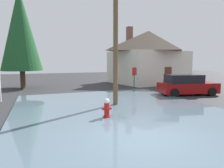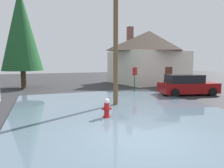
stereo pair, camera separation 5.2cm
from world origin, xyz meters
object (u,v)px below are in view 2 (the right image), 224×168
object	(u,v)px
fire_hydrant	(107,108)
house	(149,56)
utility_pole	(116,22)
stop_sign_far	(135,74)
parked_car	(187,85)
pine_tree_mid_left	(21,30)

from	to	relation	value
fire_hydrant	house	world-z (taller)	house
fire_hydrant	utility_pole	world-z (taller)	utility_pole
house	utility_pole	bearing A→B (deg)	-128.61
stop_sign_far	parked_car	xyz separation A→B (m)	(3.24, -2.66, -0.75)
utility_pole	pine_tree_mid_left	distance (m)	11.88
fire_hydrant	utility_pole	size ratio (longest dim) A/B	0.10
house	parked_car	bearing A→B (deg)	-101.21
house	parked_car	world-z (taller)	house
house	pine_tree_mid_left	size ratio (longest dim) A/B	0.99
utility_pole	fire_hydrant	bearing A→B (deg)	-119.81
utility_pole	pine_tree_mid_left	xyz separation A→B (m)	(-5.65, 10.41, 0.78)
utility_pole	pine_tree_mid_left	bearing A→B (deg)	118.50
fire_hydrant	pine_tree_mid_left	bearing A→B (deg)	108.42
house	pine_tree_mid_left	xyz separation A→B (m)	(-14.03, -0.08, 2.40)
utility_pole	pine_tree_mid_left	size ratio (longest dim) A/B	0.98
stop_sign_far	fire_hydrant	bearing A→B (deg)	-125.51
stop_sign_far	pine_tree_mid_left	world-z (taller)	pine_tree_mid_left
fire_hydrant	pine_tree_mid_left	world-z (taller)	pine_tree_mid_left
house	parked_car	size ratio (longest dim) A/B	2.03
fire_hydrant	stop_sign_far	bearing A→B (deg)	54.49
stop_sign_far	parked_car	world-z (taller)	stop_sign_far
utility_pole	house	xyz separation A→B (m)	(8.38, 10.49, -1.61)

